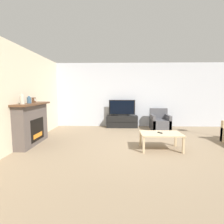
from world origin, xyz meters
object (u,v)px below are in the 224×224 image
object	(u,v)px
coffee_table	(161,135)
fireplace	(32,123)
mantel_vase_centre_left	(29,100)
mantel_vase_left	(22,100)
remote	(160,133)
mantel_clock	(34,100)
tv_stand	(122,121)
armchair	(160,123)
tv	(122,108)

from	to	relation	value
coffee_table	fireplace	bearing A→B (deg)	173.87
mantel_vase_centre_left	mantel_vase_left	bearing A→B (deg)	-90.00
mantel_vase_centre_left	remote	size ratio (longest dim) A/B	1.32
mantel_vase_centre_left	mantel_clock	world-z (taller)	mantel_vase_centre_left
tv_stand	armchair	size ratio (longest dim) A/B	1.58
tv_stand	armchair	world-z (taller)	armchair
coffee_table	tv	bearing A→B (deg)	107.99
coffee_table	armchair	bearing A→B (deg)	76.82
coffee_table	mantel_clock	bearing A→B (deg)	171.39
mantel_vase_left	remote	bearing A→B (deg)	1.30
tv	mantel_vase_left	bearing A→B (deg)	-131.84
mantel_vase_left	fireplace	bearing A→B (deg)	92.10
mantel_vase_centre_left	tv	size ratio (longest dim) A/B	0.19
mantel_vase_centre_left	tv_stand	xyz separation A→B (m)	(2.60, 2.57, -1.02)
fireplace	tv_stand	distance (m)	3.60
fireplace	mantel_clock	bearing A→B (deg)	83.44
mantel_clock	coffee_table	size ratio (longest dim) A/B	0.14
tv_stand	remote	size ratio (longest dim) A/B	8.55
fireplace	remote	world-z (taller)	fireplace
tv_stand	remote	xyz separation A→B (m)	(0.89, -2.83, 0.19)
coffee_table	remote	bearing A→B (deg)	-178.35
remote	mantel_vase_centre_left	bearing A→B (deg)	148.43
tv_stand	tv	xyz separation A→B (m)	(-0.00, -0.00, 0.56)
tv_stand	armchair	bearing A→B (deg)	-14.38
tv	mantel_vase_centre_left	bearing A→B (deg)	-135.45
coffee_table	remote	distance (m)	0.07
tv_stand	tv	size ratio (longest dim) A/B	1.20
mantel_vase_centre_left	armchair	xyz separation A→B (m)	(4.10, 2.18, -0.99)
armchair	coffee_table	xyz separation A→B (m)	(-0.57, -2.45, 0.11)
mantel_vase_left	mantel_vase_centre_left	xyz separation A→B (m)	(0.00, 0.34, -0.02)
tv_stand	coffee_table	distance (m)	2.98
mantel_vase_centre_left	mantel_clock	bearing A→B (deg)	89.84
tv_stand	coffee_table	xyz separation A→B (m)	(0.92, -2.83, 0.13)
mantel_vase_centre_left	mantel_clock	distance (m)	0.27
tv_stand	coffee_table	world-z (taller)	tv_stand
mantel_vase_centre_left	tv_stand	size ratio (longest dim) A/B	0.15
armchair	remote	size ratio (longest dim) A/B	5.40
fireplace	mantel_vase_left	size ratio (longest dim) A/B	6.16
fireplace	mantel_vase_left	xyz separation A→B (m)	(0.02, -0.46, 0.69)
armchair	coffee_table	distance (m)	2.52
remote	mantel_clock	bearing A→B (deg)	144.10
fireplace	remote	size ratio (longest dim) A/B	10.11
fireplace	remote	distance (m)	3.54
mantel_vase_centre_left	armchair	bearing A→B (deg)	28.06
tv_stand	tv	distance (m)	0.56
mantel_clock	armchair	distance (m)	4.62
mantel_vase_left	mantel_clock	world-z (taller)	mantel_vase_left
coffee_table	tv_stand	bearing A→B (deg)	107.98
mantel_vase_centre_left	tv_stand	distance (m)	3.79
tv	fireplace	bearing A→B (deg)	-136.95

